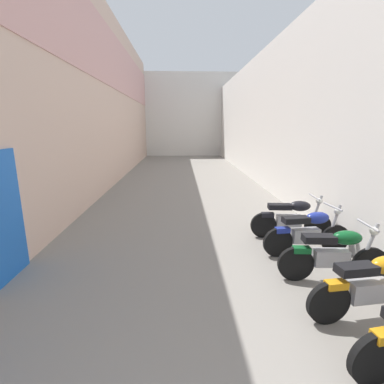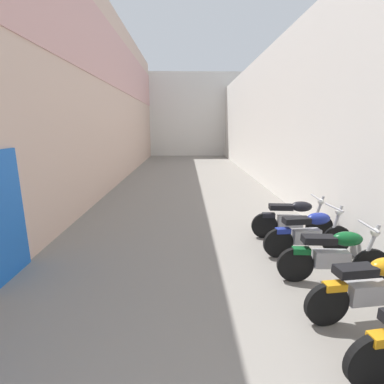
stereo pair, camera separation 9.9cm
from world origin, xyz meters
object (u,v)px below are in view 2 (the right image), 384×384
Objects in this scene: motorcycle_fourth at (373,287)px; motorcycle_fifth at (335,254)px; motorcycle_sixth at (309,232)px; motorcycle_seventh at (293,218)px.

motorcycle_fourth is 0.97m from motorcycle_fifth.
motorcycle_fourth is at bearing -90.00° from motorcycle_fifth.
motorcycle_fourth is 1.00× the size of motorcycle_fifth.
motorcycle_fifth is (0.00, 0.97, 0.00)m from motorcycle_fourth.
motorcycle_sixth is (-0.00, 1.00, 0.00)m from motorcycle_fifth.
motorcycle_seventh is (0.00, 0.88, 0.00)m from motorcycle_sixth.
motorcycle_fourth is 2.85m from motorcycle_seventh.
motorcycle_fifth is at bearing 90.00° from motorcycle_fourth.
motorcycle_fifth is at bearing -90.00° from motorcycle_sixth.
motorcycle_fourth is at bearing -90.00° from motorcycle_seventh.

